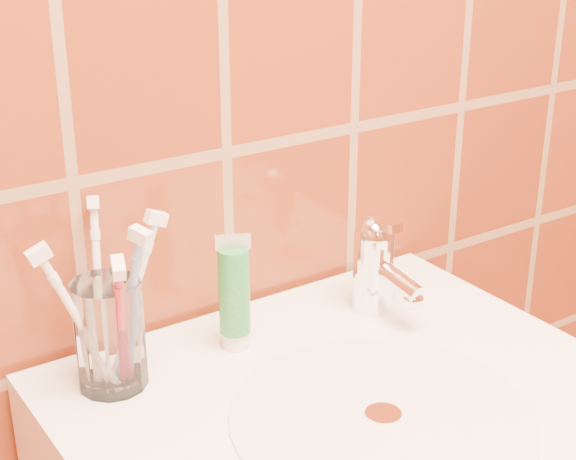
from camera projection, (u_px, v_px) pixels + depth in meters
glass_tumbler at (110, 335)px, 0.89m from camera, size 0.07×0.07×0.12m
toothpaste_tube at (234, 296)px, 0.95m from camera, size 0.04×0.03×0.14m
faucet at (376, 261)px, 1.04m from camera, size 0.05×0.11×0.12m
toothbrush_0 at (99, 291)px, 0.91m from camera, size 0.11×0.16×0.21m
toothbrush_1 at (129, 308)px, 0.87m from camera, size 0.08×0.11×0.19m
toothbrush_2 at (121, 326)px, 0.85m from camera, size 0.09×0.15×0.19m
toothbrush_3 at (133, 298)px, 0.90m from camera, size 0.09×0.09×0.18m
toothbrush_4 at (80, 322)px, 0.85m from camera, size 0.09×0.09×0.18m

